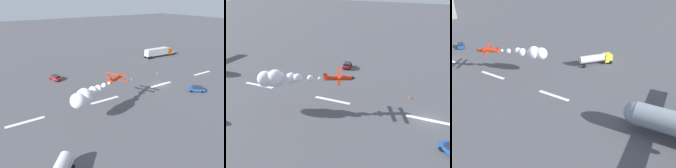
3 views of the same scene
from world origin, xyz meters
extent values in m
plane|color=#4C4C51|center=(0.00, 0.00, 0.00)|extent=(440.00, 440.00, 0.00)
cube|color=white|center=(0.00, 0.00, 0.01)|extent=(8.00, 0.90, 0.01)
cube|color=white|center=(19.35, 0.00, 0.01)|extent=(8.00, 0.90, 0.01)
cube|color=white|center=(38.70, 0.00, 0.01)|extent=(8.00, 0.90, 0.01)
cylinder|color=red|center=(17.21, 1.74, 5.90)|extent=(5.25, 3.12, 0.91)
cube|color=red|center=(17.03, 1.65, 5.75)|extent=(3.15, 5.79, 0.12)
cube|color=red|center=(17.03, 1.65, 6.95)|extent=(3.15, 5.79, 0.12)
cylinder|color=black|center=(17.95, -0.29, 6.35)|extent=(0.08, 0.08, 1.19)
cylinder|color=black|center=(16.12, 3.59, 6.35)|extent=(0.08, 0.08, 1.19)
cube|color=red|center=(19.40, 2.77, 6.35)|extent=(0.68, 0.39, 1.10)
cube|color=red|center=(19.40, 2.77, 5.95)|extent=(1.40, 2.06, 0.08)
cone|color=black|center=(14.47, 0.44, 5.90)|extent=(0.96, 1.00, 0.78)
sphere|color=white|center=(20.26, 3.46, 5.89)|extent=(0.70, 0.70, 0.70)
sphere|color=white|center=(21.99, 4.08, 5.94)|extent=(1.18, 1.18, 1.18)
sphere|color=white|center=(24.10, 5.25, 6.01)|extent=(1.74, 1.74, 1.74)
sphere|color=white|center=(25.47, 5.41, 5.82)|extent=(2.17, 2.17, 2.17)
sphere|color=white|center=(28.15, 7.26, 6.02)|extent=(2.34, 2.34, 2.34)
sphere|color=white|center=(29.91, 7.57, 5.70)|extent=(3.14, 3.14, 3.14)
sphere|color=white|center=(28.15, 6.77, 5.85)|extent=(3.39, 3.39, 3.39)
cube|color=#B21E23|center=(24.85, -20.77, 0.65)|extent=(2.73, 4.80, 0.65)
cube|color=#1E232D|center=(24.80, -20.58, 1.25)|extent=(2.20, 3.01, 0.55)
cylinder|color=black|center=(26.06, -22.13, 0.32)|extent=(0.35, 0.67, 0.64)
cylinder|color=black|center=(25.39, -19.03, 0.32)|extent=(0.35, 0.67, 0.64)
cylinder|color=black|center=(24.31, -22.51, 0.32)|extent=(0.35, 0.67, 0.64)
cylinder|color=black|center=(23.63, -19.42, 0.32)|extent=(0.35, 0.67, 0.64)
cylinder|color=black|center=(-2.84, 8.65, 0.32)|extent=(0.63, 0.58, 0.64)
cylinder|color=black|center=(-3.99, 7.27, 0.32)|extent=(0.63, 0.58, 0.64)
cone|color=orange|center=(4.78, -7.81, 0.38)|extent=(0.44, 0.44, 0.75)
camera|label=1|loc=(45.02, 43.01, 24.26)|focal=35.29mm
camera|label=2|loc=(-3.02, 44.99, 24.23)|focal=42.76mm
camera|label=3|loc=(65.23, -38.64, 29.36)|focal=39.06mm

